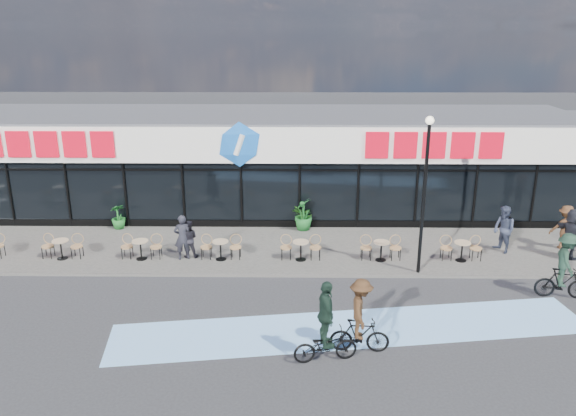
{
  "coord_description": "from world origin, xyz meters",
  "views": [
    {
      "loc": [
        2.3,
        -16.07,
        8.46
      ],
      "look_at": [
        2.05,
        3.5,
        2.09
      ],
      "focal_mm": 35.0,
      "sensor_mm": 36.0,
      "label": 1
    }
  ],
  "objects": [
    {
      "name": "potted_plant_mid",
      "position": [
        2.67,
        6.66,
        0.79
      ],
      "size": [
        0.92,
        0.92,
        1.37
      ],
      "primitive_type": "imported",
      "rotation": [
        0.0,
        0.0,
        4.48
      ],
      "color": "#195921",
      "rests_on": "sidewalk"
    },
    {
      "name": "bistro_set_3",
      "position": [
        -3.47,
        3.44,
        0.56
      ],
      "size": [
        1.54,
        0.62,
        0.9
      ],
      "color": "tan",
      "rests_on": "sidewalk"
    },
    {
      "name": "potted_plant_left",
      "position": [
        -5.32,
        6.7,
        0.64
      ],
      "size": [
        0.85,
        0.85,
        1.07
      ],
      "primitive_type": "imported",
      "rotation": [
        0.0,
        0.0,
        3.83
      ],
      "color": "#1A5E21",
      "rests_on": "sidewalk"
    },
    {
      "name": "bistro_set_7",
      "position": [
        8.52,
        3.44,
        0.56
      ],
      "size": [
        1.54,
        0.62,
        0.9
      ],
      "color": "tan",
      "rests_on": "sidewalk"
    },
    {
      "name": "bistro_set_2",
      "position": [
        -6.47,
        3.44,
        0.56
      ],
      "size": [
        1.54,
        0.62,
        0.9
      ],
      "color": "tan",
      "rests_on": "sidewalk"
    },
    {
      "name": "cyclist_c",
      "position": [
        3.11,
        -3.16,
        0.91
      ],
      "size": [
        1.79,
        1.15,
        2.3
      ],
      "color": "black",
      "rests_on": "ground"
    },
    {
      "name": "pedestrian_b",
      "position": [
        12.68,
        3.73,
        1.06
      ],
      "size": [
        1.09,
        1.88,
        1.93
      ],
      "primitive_type": "imported",
      "rotation": [
        0.0,
        0.0,
        1.88
      ],
      "color": "#23242B",
      "rests_on": "sidewalk"
    },
    {
      "name": "ground",
      "position": [
        0.0,
        0.0,
        0.0
      ],
      "size": [
        120.0,
        120.0,
        0.0
      ],
      "primitive_type": "plane",
      "color": "#28282B",
      "rests_on": "ground"
    },
    {
      "name": "bistro_set_5",
      "position": [
        2.53,
        3.44,
        0.56
      ],
      "size": [
        1.54,
        0.62,
        0.9
      ],
      "color": "tan",
      "rests_on": "sidewalk"
    },
    {
      "name": "lamp_post",
      "position": [
        6.71,
        2.3,
        3.37
      ],
      "size": [
        0.28,
        0.28,
        5.56
      ],
      "color": "black",
      "rests_on": "sidewalk"
    },
    {
      "name": "cyclist_a",
      "position": [
        4.06,
        -2.7,
        0.99
      ],
      "size": [
        1.64,
        1.13,
        2.14
      ],
      "color": "black",
      "rests_on": "ground"
    },
    {
      "name": "pedestrian_a",
      "position": [
        10.34,
        4.24,
        1.02
      ],
      "size": [
        0.97,
        1.09,
        1.84
      ],
      "primitive_type": "imported",
      "rotation": [
        0.0,
        0.0,
        -1.2
      ],
      "color": "#2F3649",
      "rests_on": "sidewalk"
    },
    {
      "name": "pedestrian_c",
      "position": [
        12.87,
        4.66,
        0.98
      ],
      "size": [
        1.17,
        0.73,
        1.75
      ],
      "primitive_type": "imported",
      "rotation": [
        0.0,
        0.0,
        3.07
      ],
      "color": "#492D1A",
      "rests_on": "sidewalk"
    },
    {
      "name": "sidewalk",
      "position": [
        0.0,
        4.5,
        0.05
      ],
      "size": [
        44.0,
        5.0,
        0.1
      ],
      "primitive_type": "cube",
      "color": "#5C5851",
      "rests_on": "ground"
    },
    {
      "name": "bistro_set_4",
      "position": [
        -0.47,
        3.44,
        0.56
      ],
      "size": [
        1.54,
        0.62,
        0.9
      ],
      "color": "tan",
      "rests_on": "sidewalk"
    },
    {
      "name": "cyclist_b",
      "position": [
        10.98,
        0.57,
        1.02
      ],
      "size": [
        1.76,
        1.23,
        2.22
      ],
      "color": "black",
      "rests_on": "ground"
    },
    {
      "name": "potted_plant_right",
      "position": [
        2.66,
        6.67,
        0.64
      ],
      "size": [
        1.18,
        1.24,
        1.08
      ],
      "primitive_type": "imported",
      "rotation": [
        0.0,
        0.0,
        5.16
      ],
      "color": "#275C1A",
      "rests_on": "sidewalk"
    },
    {
      "name": "patron_right",
      "position": [
        -1.7,
        3.57,
        0.83
      ],
      "size": [
        0.73,
        0.58,
        1.46
      ],
      "primitive_type": "imported",
      "rotation": [
        0.0,
        0.0,
        3.17
      ],
      "color": "black",
      "rests_on": "sidewalk"
    },
    {
      "name": "bike_lane",
      "position": [
        4.0,
        -1.5,
        0.01
      ],
      "size": [
        14.17,
        4.13,
        0.01
      ],
      "primitive_type": "cube",
      "rotation": [
        0.0,
        0.0,
        0.14
      ],
      "color": "#7FB8F0",
      "rests_on": "ground"
    },
    {
      "name": "building",
      "position": [
        -0.0,
        9.93,
        2.34
      ],
      "size": [
        30.6,
        6.57,
        4.75
      ],
      "color": "black",
      "rests_on": "ground"
    },
    {
      "name": "bistro_set_6",
      "position": [
        5.53,
        3.44,
        0.56
      ],
      "size": [
        1.54,
        0.62,
        0.9
      ],
      "color": "tan",
      "rests_on": "sidewalk"
    },
    {
      "name": "patron_left",
      "position": [
        -1.88,
        3.38,
        0.97
      ],
      "size": [
        0.73,
        0.59,
        1.74
      ],
      "primitive_type": "imported",
      "rotation": [
        0.0,
        0.0,
        3.45
      ],
      "color": "#212129",
      "rests_on": "sidewalk"
    }
  ]
}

